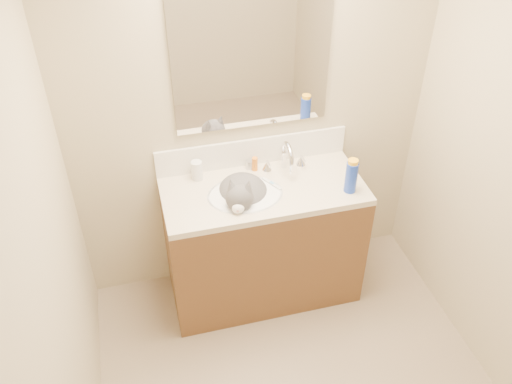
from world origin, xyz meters
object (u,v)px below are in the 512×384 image
faucet (286,159)px  spray_can (351,177)px  basin (245,204)px  cat (243,196)px  pill_bottle (197,170)px  silver_jar (250,164)px  amber_bottle (255,164)px  vanity_cabinet (263,244)px

faucet → spray_can: faucet is taller
basin → cat: cat is taller
cat → pill_bottle: bearing=159.4°
basin → spray_can: (0.60, -0.12, 0.17)m
faucet → silver_jar: 0.23m
pill_bottle → amber_bottle: bearing=-0.1°
amber_bottle → faucet: bearing=-17.2°
cat → amber_bottle: bearing=78.2°
faucet → amber_bottle: (-0.18, 0.06, -0.04)m
pill_bottle → spray_can: spray_can is taller
basin → amber_bottle: 0.28m
basin → spray_can: size_ratio=2.33×
vanity_cabinet → cat: (-0.13, -0.01, 0.43)m
silver_jar → spray_can: (0.51, -0.37, 0.07)m
vanity_cabinet → silver_jar: silver_jar is taller
faucet → cat: 0.36m
faucet → silver_jar: bearing=158.5°
pill_bottle → amber_bottle: pill_bottle is taller
silver_jar → pill_bottle: bearing=-175.8°
cat → spray_can: (0.61, -0.14, 0.12)m
cat → amber_bottle: (0.13, 0.20, 0.07)m
vanity_cabinet → silver_jar: size_ratio=20.83×
basin → amber_bottle: (0.12, 0.22, 0.11)m
pill_bottle → faucet: bearing=-6.0°
faucet → spray_can: size_ratio=1.45×
pill_bottle → silver_jar: size_ratio=2.10×
vanity_cabinet → spray_can: spray_can is taller
faucet → pill_bottle: faucet is taller
pill_bottle → spray_can: bearing=-22.3°
basin → silver_jar: 0.28m
basin → silver_jar: silver_jar is taller
vanity_cabinet → basin: (-0.12, -0.03, 0.38)m
cat → amber_bottle: size_ratio=5.16×
amber_bottle → silver_jar: bearing=134.5°
vanity_cabinet → silver_jar: bearing=97.3°
vanity_cabinet → faucet: size_ratio=4.29×
cat → pill_bottle: (-0.23, 0.20, 0.09)m
silver_jar → amber_bottle: (0.02, -0.03, 0.02)m
pill_bottle → basin: bearing=-42.9°
amber_bottle → spray_can: size_ratio=0.46×
cat → amber_bottle: cat is taller
cat → silver_jar: size_ratio=7.98×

